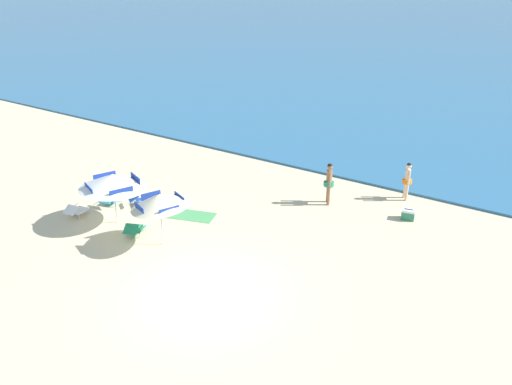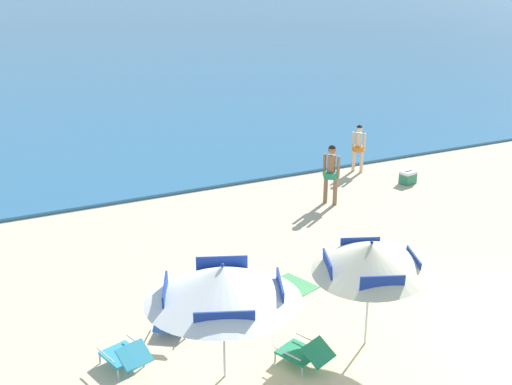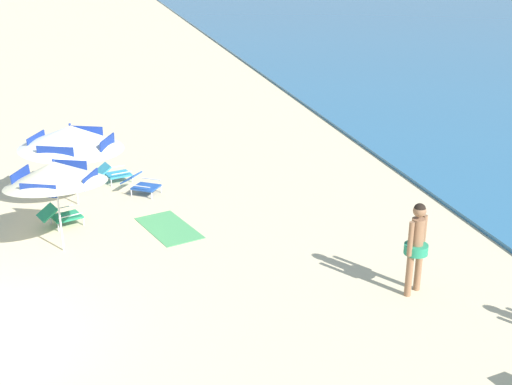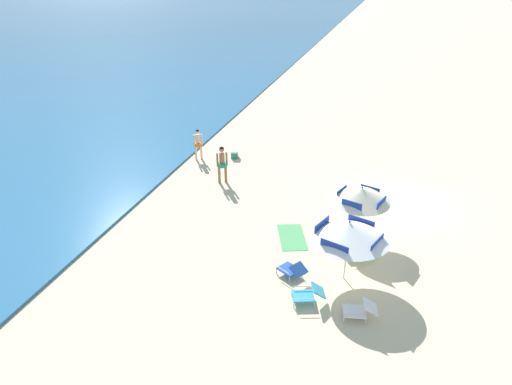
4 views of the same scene
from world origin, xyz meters
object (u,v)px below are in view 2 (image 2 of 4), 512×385
at_px(beach_umbrella_striped_second, 371,257).
at_px(cooler_box, 408,177).
at_px(beach_umbrella_striped_main, 223,283).
at_px(beach_towel, 274,295).
at_px(lounge_chair_beside_umbrella, 173,320).
at_px(lounge_chair_under_umbrella, 305,352).
at_px(person_standing_beside, 331,170).
at_px(lounge_chair_spare_folded, 126,355).
at_px(person_standing_near_shore, 359,145).

xyz_separation_m(beach_umbrella_striped_second, cooler_box, (6.47, 6.52, -1.48)).
xyz_separation_m(beach_umbrella_striped_main, beach_towel, (1.96, 1.95, -1.67)).
relative_size(cooler_box, beach_towel, 0.31).
relative_size(beach_umbrella_striped_second, lounge_chair_beside_umbrella, 2.36).
xyz_separation_m(beach_umbrella_striped_main, lounge_chair_under_umbrella, (1.28, -0.36, -1.41)).
bearing_deg(person_standing_beside, beach_umbrella_striped_second, -118.38).
height_order(beach_umbrella_striped_main, beach_towel, beach_umbrella_striped_main).
distance_m(lounge_chair_under_umbrella, lounge_chair_beside_umbrella, 2.48).
xyz_separation_m(beach_umbrella_striped_second, lounge_chair_spare_folded, (-3.91, 1.17, -1.41)).
distance_m(lounge_chair_beside_umbrella, person_standing_near_shore, 10.81).
bearing_deg(lounge_chair_under_umbrella, cooler_box, 40.46).
relative_size(lounge_chair_under_umbrella, person_standing_beside, 0.59).
bearing_deg(lounge_chair_spare_folded, beach_umbrella_striped_second, -16.62).
relative_size(beach_umbrella_striped_main, lounge_chair_beside_umbrella, 2.87).
xyz_separation_m(beach_umbrella_striped_main, beach_umbrella_striped_second, (2.56, -0.27, 0.00)).
distance_m(beach_umbrella_striped_main, person_standing_near_shore, 11.56).
height_order(cooler_box, beach_towel, cooler_box).
height_order(lounge_chair_under_umbrella, lounge_chair_beside_umbrella, lounge_chair_under_umbrella).
distance_m(beach_umbrella_striped_second, person_standing_near_shore, 10.10).
bearing_deg(lounge_chair_beside_umbrella, beach_umbrella_striped_second, -32.15).
relative_size(beach_umbrella_striped_second, person_standing_near_shore, 1.52).
bearing_deg(beach_umbrella_striped_second, cooler_box, 45.24).
height_order(lounge_chair_beside_umbrella, beach_towel, lounge_chair_beside_umbrella).
distance_m(beach_umbrella_striped_second, lounge_chair_spare_folded, 4.32).
height_order(lounge_chair_spare_folded, person_standing_near_shore, person_standing_near_shore).
xyz_separation_m(lounge_chair_beside_umbrella, lounge_chair_spare_folded, (-1.03, -0.64, -0.00)).
distance_m(beach_umbrella_striped_second, lounge_chair_beside_umbrella, 3.69).
distance_m(lounge_chair_under_umbrella, lounge_chair_spare_folded, 2.92).
bearing_deg(beach_umbrella_striped_main, lounge_chair_beside_umbrella, 101.79).
xyz_separation_m(beach_umbrella_striped_second, lounge_chair_under_umbrella, (-1.28, -0.09, -1.41)).
bearing_deg(lounge_chair_beside_umbrella, beach_umbrella_striped_main, -78.21).
bearing_deg(person_standing_beside, lounge_chair_spare_folded, -145.57).
xyz_separation_m(lounge_chair_under_umbrella, lounge_chair_beside_umbrella, (-1.60, 1.90, 0.00)).
relative_size(person_standing_near_shore, beach_towel, 0.88).
height_order(beach_umbrella_striped_second, beach_towel, beach_umbrella_striped_second).
bearing_deg(cooler_box, person_standing_beside, -172.68).
relative_size(lounge_chair_spare_folded, cooler_box, 1.82).
bearing_deg(beach_umbrella_striped_second, lounge_chair_under_umbrella, -176.14).
height_order(lounge_chair_beside_umbrella, lounge_chair_spare_folded, lounge_chair_spare_folded).
xyz_separation_m(lounge_chair_under_umbrella, person_standing_near_shore, (7.06, 8.33, 0.65)).
bearing_deg(lounge_chair_under_umbrella, lounge_chair_spare_folded, 154.52).
bearing_deg(cooler_box, lounge_chair_under_umbrella, -139.54).
bearing_deg(person_standing_near_shore, lounge_chair_beside_umbrella, -143.44).
xyz_separation_m(beach_umbrella_striped_main, person_standing_near_shore, (8.34, 7.97, -0.76)).
xyz_separation_m(lounge_chair_beside_umbrella, person_standing_near_shore, (8.67, 6.43, 0.65)).
distance_m(beach_umbrella_striped_main, lounge_chair_beside_umbrella, 2.11).
height_order(lounge_chair_spare_folded, person_standing_beside, person_standing_beside).
relative_size(lounge_chair_under_umbrella, person_standing_near_shore, 0.64).
relative_size(beach_umbrella_striped_second, lounge_chair_under_umbrella, 2.37).
relative_size(person_standing_near_shore, cooler_box, 2.87).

